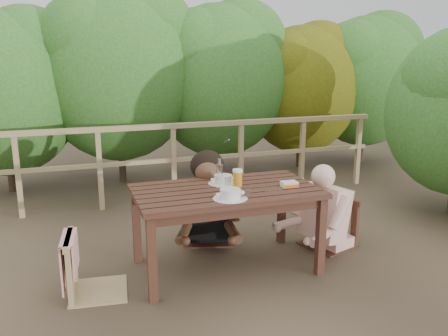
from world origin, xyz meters
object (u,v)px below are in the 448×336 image
object	(u,v)px
soup_far	(223,180)
bottle	(219,173)
diner_right	(334,178)
butter_tub	(289,185)
table	(226,230)
soup_near	(230,195)
tumbler	(247,193)
beer_glass	(238,179)
chair_left	(95,238)
chair_right	(329,203)
bread_roll	(236,193)
chair_far	(208,192)
woman	(207,170)

from	to	relation	value
soup_far	bottle	size ratio (longest dim) A/B	1.04
diner_right	soup_far	xyz separation A→B (m)	(-1.11, 0.02, 0.07)
butter_tub	bottle	bearing A→B (deg)	161.13
diner_right	butter_tub	distance (m)	0.67
table	bottle	distance (m)	0.50
soup_near	diner_right	bearing A→B (deg)	19.28
bottle	butter_tub	distance (m)	0.61
soup_far	tumbler	size ratio (longest dim) A/B	3.33
diner_right	soup_near	bearing A→B (deg)	91.35
soup_far	beer_glass	xyz separation A→B (m)	(0.09, -0.13, 0.04)
butter_tub	chair_left	bearing A→B (deg)	-178.54
chair_right	soup_far	xyz separation A→B (m)	(-1.08, 0.02, 0.32)
diner_right	soup_far	bearing A→B (deg)	70.95
chair_right	diner_right	xyz separation A→B (m)	(0.03, -0.00, 0.25)
bread_roll	beer_glass	bearing A→B (deg)	66.82
chair_far	soup_near	world-z (taller)	chair_far
chair_far	butter_tub	bearing A→B (deg)	-42.90
bread_roll	table	bearing A→B (deg)	90.32
diner_right	beer_glass	size ratio (longest dim) A/B	8.42
chair_right	soup_far	world-z (taller)	chair_right
chair_far	diner_right	world-z (taller)	diner_right
woman	diner_right	size ratio (longest dim) A/B	1.05
soup_far	tumbler	world-z (taller)	soup_far
chair_left	chair_far	world-z (taller)	chair_far
soup_near	tumbler	distance (m)	0.15
butter_tub	soup_near	bearing A→B (deg)	-162.68
table	tumbler	size ratio (longest dim) A/B	19.44
butter_tub	chair_right	bearing A→B (deg)	27.84
woman	soup_near	world-z (taller)	woman
bread_roll	bottle	size ratio (longest dim) A/B	0.54
bottle	tumbler	world-z (taller)	bottle
butter_tub	diner_right	bearing A→B (deg)	26.75
table	soup_near	world-z (taller)	soup_near
beer_glass	butter_tub	world-z (taller)	beer_glass
soup_far	bread_roll	distance (m)	0.41
chair_right	soup_near	world-z (taller)	chair_right
chair_right	chair_far	bearing A→B (deg)	-134.50
table	butter_tub	bearing A→B (deg)	-12.84
woman	beer_glass	size ratio (longest dim) A/B	8.87
soup_far	tumbler	bearing A→B (deg)	-82.56
soup_near	tumbler	xyz separation A→B (m)	(0.15, 0.01, -0.01)
soup_near	chair_far	bearing A→B (deg)	83.86
table	beer_glass	xyz separation A→B (m)	(0.12, 0.04, 0.44)
chair_far	beer_glass	bearing A→B (deg)	-67.78
diner_right	bottle	world-z (taller)	diner_right
table	beer_glass	distance (m)	0.46
chair_right	tumbler	size ratio (longest dim) A/B	11.10
beer_glass	tumbler	distance (m)	0.31
woman	beer_glass	bearing A→B (deg)	112.03
table	woman	xyz separation A→B (m)	(0.04, 0.70, 0.37)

